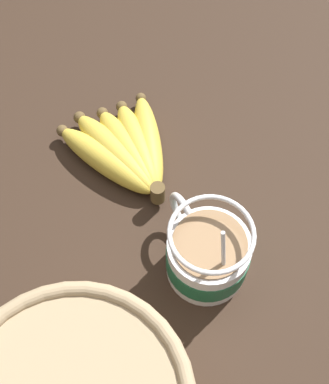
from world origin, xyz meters
The scene contains 3 objects.
table centered at (0.00, 0.00, 1.27)cm, with size 127.98×127.98×2.54cm.
coffee_mug centered at (-8.55, 3.35, 6.74)cm, with size 14.21×10.35×13.93cm.
banana_bunch centered at (11.73, 4.38, 4.46)cm, with size 19.33×16.40×4.28cm.
Camera 1 is at (-28.93, 20.89, 67.36)cm, focal length 50.00 mm.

